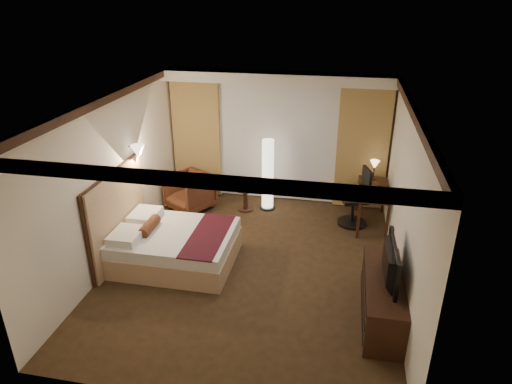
% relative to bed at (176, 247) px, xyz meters
% --- Properties ---
extents(floor, '(4.50, 5.50, 0.01)m').
position_rel_bed_xyz_m(floor, '(1.24, 0.10, -0.28)').
color(floor, '#322213').
rests_on(floor, ground).
extents(ceiling, '(4.50, 5.50, 0.01)m').
position_rel_bed_xyz_m(ceiling, '(1.24, 0.10, 2.42)').
color(ceiling, white).
rests_on(ceiling, back_wall).
extents(back_wall, '(4.50, 0.02, 2.70)m').
position_rel_bed_xyz_m(back_wall, '(1.24, 2.85, 1.07)').
color(back_wall, white).
rests_on(back_wall, floor).
extents(left_wall, '(0.02, 5.50, 2.70)m').
position_rel_bed_xyz_m(left_wall, '(-1.01, 0.10, 1.07)').
color(left_wall, white).
rests_on(left_wall, floor).
extents(right_wall, '(0.02, 5.50, 2.70)m').
position_rel_bed_xyz_m(right_wall, '(3.49, 0.10, 1.07)').
color(right_wall, white).
rests_on(right_wall, floor).
extents(crown_molding, '(4.50, 5.50, 0.12)m').
position_rel_bed_xyz_m(crown_molding, '(1.24, 0.10, 2.36)').
color(crown_molding, black).
rests_on(crown_molding, ceiling).
extents(soffit, '(4.50, 0.50, 0.20)m').
position_rel_bed_xyz_m(soffit, '(1.24, 2.60, 2.32)').
color(soffit, white).
rests_on(soffit, ceiling).
extents(curtain_sheer, '(2.48, 0.04, 2.45)m').
position_rel_bed_xyz_m(curtain_sheer, '(1.24, 2.77, 0.97)').
color(curtain_sheer, silver).
rests_on(curtain_sheer, back_wall).
extents(curtain_left_drape, '(1.00, 0.14, 2.45)m').
position_rel_bed_xyz_m(curtain_left_drape, '(-0.46, 2.71, 0.97)').
color(curtain_left_drape, '#A5834B').
rests_on(curtain_left_drape, back_wall).
extents(curtain_right_drape, '(1.00, 0.14, 2.45)m').
position_rel_bed_xyz_m(curtain_right_drape, '(2.94, 2.71, 0.97)').
color(curtain_right_drape, '#A5834B').
rests_on(curtain_right_drape, back_wall).
extents(wall_sconce, '(0.24, 0.24, 0.24)m').
position_rel_bed_xyz_m(wall_sconce, '(-0.85, 0.74, 1.34)').
color(wall_sconce, white).
rests_on(wall_sconce, left_wall).
extents(bed, '(1.89, 1.48, 0.55)m').
position_rel_bed_xyz_m(bed, '(0.00, 0.00, 0.00)').
color(bed, white).
rests_on(bed, floor).
extents(headboard, '(0.12, 1.78, 1.50)m').
position_rel_bed_xyz_m(headboard, '(-0.96, 0.00, 0.47)').
color(headboard, tan).
rests_on(headboard, floor).
extents(armchair, '(1.06, 1.04, 0.81)m').
position_rel_bed_xyz_m(armchair, '(-0.41, 1.94, 0.13)').
color(armchair, '#472115').
rests_on(armchair, floor).
extents(side_table, '(0.45, 0.45, 0.49)m').
position_rel_bed_xyz_m(side_table, '(0.71, 2.11, -0.03)').
color(side_table, black).
rests_on(side_table, floor).
extents(floor_lamp, '(0.31, 0.31, 1.49)m').
position_rel_bed_xyz_m(floor_lamp, '(1.14, 2.26, 0.47)').
color(floor_lamp, white).
rests_on(floor_lamp, floor).
extents(desk, '(0.55, 1.24, 0.75)m').
position_rel_bed_xyz_m(desk, '(3.19, 1.95, 0.10)').
color(desk, black).
rests_on(desk, floor).
extents(desk_lamp, '(0.18, 0.18, 0.34)m').
position_rel_bed_xyz_m(desk_lamp, '(3.19, 2.42, 0.64)').
color(desk_lamp, '#FFD899').
rests_on(desk_lamp, desk).
extents(office_chair, '(0.68, 0.68, 1.14)m').
position_rel_bed_xyz_m(office_chair, '(2.84, 1.90, 0.29)').
color(office_chair, black).
rests_on(office_chair, floor).
extents(dresser, '(0.50, 1.65, 0.64)m').
position_rel_bed_xyz_m(dresser, '(3.24, -0.80, 0.04)').
color(dresser, black).
rests_on(dresser, floor).
extents(television, '(0.60, 1.01, 0.13)m').
position_rel_bed_xyz_m(television, '(3.21, -0.80, 0.65)').
color(television, black).
rests_on(television, dresser).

